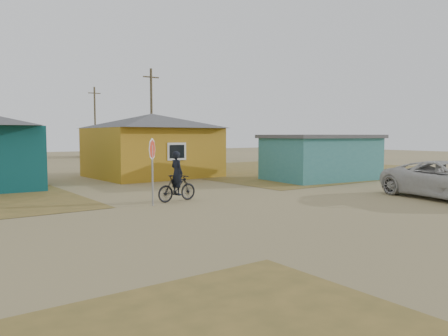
# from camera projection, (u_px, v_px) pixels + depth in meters

# --- Properties ---
(ground) EXTENTS (120.00, 120.00, 0.00)m
(ground) POSITION_uv_depth(u_px,v_px,m) (277.00, 212.00, 14.54)
(ground) COLOR #928054
(grass_ne) EXTENTS (20.00, 18.00, 0.00)m
(grass_ne) POSITION_uv_depth(u_px,v_px,m) (295.00, 169.00, 33.24)
(grass_ne) COLOR olive
(grass_ne) RESTS_ON ground
(house_yellow) EXTENTS (7.72, 6.76, 3.90)m
(house_yellow) POSITION_uv_depth(u_px,v_px,m) (152.00, 144.00, 27.14)
(house_yellow) COLOR #AD7D1A
(house_yellow) RESTS_ON ground
(shed_turquoise) EXTENTS (6.71, 4.93, 2.60)m
(shed_turquoise) POSITION_uv_depth(u_px,v_px,m) (321.00, 157.00, 25.26)
(shed_turquoise) COLOR teal
(shed_turquoise) RESTS_ON ground
(house_beige_east) EXTENTS (6.95, 6.05, 3.60)m
(house_beige_east) POSITION_uv_depth(u_px,v_px,m) (110.00, 141.00, 52.50)
(house_beige_east) COLOR gray
(house_beige_east) RESTS_ON ground
(utility_pole_near) EXTENTS (1.40, 0.20, 8.00)m
(utility_pole_near) POSITION_uv_depth(u_px,v_px,m) (151.00, 116.00, 35.77)
(utility_pole_near) COLOR brown
(utility_pole_near) RESTS_ON ground
(utility_pole_far) EXTENTS (1.40, 0.20, 8.00)m
(utility_pole_far) POSITION_uv_depth(u_px,v_px,m) (95.00, 121.00, 49.25)
(utility_pole_far) COLOR brown
(utility_pole_far) RESTS_ON ground
(stop_sign) EXTENTS (0.75, 0.37, 2.46)m
(stop_sign) POSITION_uv_depth(u_px,v_px,m) (152.00, 156.00, 15.79)
(stop_sign) COLOR gray
(stop_sign) RESTS_ON ground
(cyclist) EXTENTS (1.77, 0.66, 1.96)m
(cyclist) POSITION_uv_depth(u_px,v_px,m) (177.00, 183.00, 16.90)
(cyclist) COLOR black
(cyclist) RESTS_ON ground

